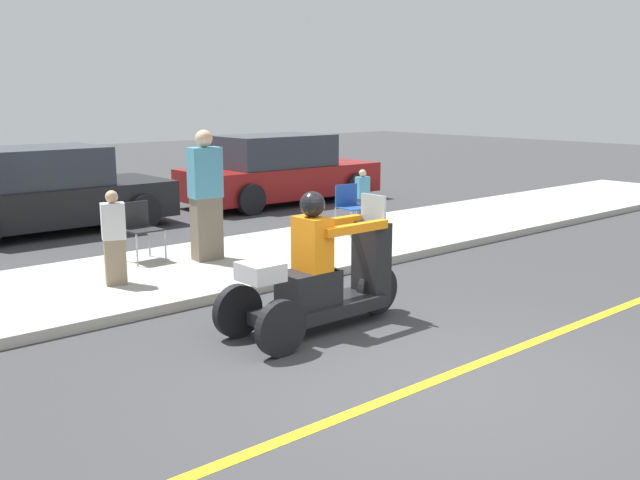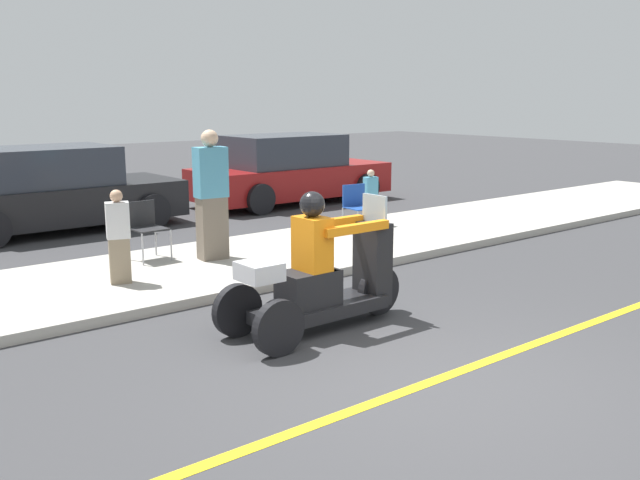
{
  "view_description": "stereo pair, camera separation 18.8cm",
  "coord_description": "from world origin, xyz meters",
  "px_view_note": "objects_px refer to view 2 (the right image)",
  "views": [
    {
      "loc": [
        -4.52,
        -3.73,
        2.42
      ],
      "look_at": [
        0.12,
        1.69,
        0.96
      ],
      "focal_mm": 40.0,
      "sensor_mm": 36.0,
      "label": 1
    },
    {
      "loc": [
        -4.38,
        -3.85,
        2.42
      ],
      "look_at": [
        0.12,
        1.69,
        0.96
      ],
      "focal_mm": 40.0,
      "sensor_mm": 36.0,
      "label": 2
    }
  ],
  "objects_px": {
    "spectator_by_tree": "(370,198)",
    "folding_chair_curbside": "(358,204)",
    "spectator_end_of_line": "(119,238)",
    "parked_car_lot_center": "(289,171)",
    "motorcycle_trike": "(321,281)",
    "spectator_with_child": "(211,197)",
    "parked_car_lot_right": "(52,191)",
    "folding_chair_set_back": "(145,224)"
  },
  "relations": [
    {
      "from": "spectator_by_tree",
      "to": "folding_chair_curbside",
      "type": "xyz_separation_m",
      "value": [
        -0.73,
        -0.46,
        0.03
      ]
    },
    {
      "from": "spectator_with_child",
      "to": "parked_car_lot_right",
      "type": "distance_m",
      "value": 4.3
    },
    {
      "from": "parked_car_lot_right",
      "to": "motorcycle_trike",
      "type": "bearing_deg",
      "value": -88.01
    },
    {
      "from": "spectator_end_of_line",
      "to": "parked_car_lot_center",
      "type": "distance_m",
      "value": 7.62
    },
    {
      "from": "spectator_end_of_line",
      "to": "parked_car_lot_center",
      "type": "relative_size",
      "value": 0.26
    },
    {
      "from": "spectator_with_child",
      "to": "parked_car_lot_center",
      "type": "xyz_separation_m",
      "value": [
        4.47,
        4.2,
        -0.28
      ]
    },
    {
      "from": "motorcycle_trike",
      "to": "spectator_with_child",
      "type": "bearing_deg",
      "value": 80.17
    },
    {
      "from": "spectator_with_child",
      "to": "parked_car_lot_right",
      "type": "relative_size",
      "value": 0.42
    },
    {
      "from": "parked_car_lot_right",
      "to": "parked_car_lot_center",
      "type": "bearing_deg",
      "value": -0.21
    },
    {
      "from": "spectator_end_of_line",
      "to": "parked_car_lot_center",
      "type": "bearing_deg",
      "value": 37.44
    },
    {
      "from": "parked_car_lot_center",
      "to": "spectator_end_of_line",
      "type": "bearing_deg",
      "value": -142.56
    },
    {
      "from": "motorcycle_trike",
      "to": "parked_car_lot_right",
      "type": "distance_m",
      "value": 7.32
    },
    {
      "from": "spectator_end_of_line",
      "to": "spectator_with_child",
      "type": "xyz_separation_m",
      "value": [
        1.58,
        0.44,
        0.32
      ]
    },
    {
      "from": "spectator_by_tree",
      "to": "folding_chair_set_back",
      "type": "relative_size",
      "value": 1.21
    },
    {
      "from": "spectator_end_of_line",
      "to": "folding_chair_curbside",
      "type": "relative_size",
      "value": 1.42
    },
    {
      "from": "motorcycle_trike",
      "to": "spectator_with_child",
      "type": "height_order",
      "value": "spectator_with_child"
    },
    {
      "from": "folding_chair_curbside",
      "to": "parked_car_lot_right",
      "type": "distance_m",
      "value": 5.5
    },
    {
      "from": "spectator_end_of_line",
      "to": "folding_chair_set_back",
      "type": "xyz_separation_m",
      "value": [
        0.83,
        1.01,
        -0.06
      ]
    },
    {
      "from": "motorcycle_trike",
      "to": "spectator_by_tree",
      "type": "bearing_deg",
      "value": 41.62
    },
    {
      "from": "spectator_end_of_line",
      "to": "parked_car_lot_center",
      "type": "height_order",
      "value": "parked_car_lot_center"
    },
    {
      "from": "motorcycle_trike",
      "to": "folding_chair_curbside",
      "type": "relative_size",
      "value": 2.66
    },
    {
      "from": "parked_car_lot_right",
      "to": "parked_car_lot_center",
      "type": "distance_m",
      "value": 5.26
    },
    {
      "from": "motorcycle_trike",
      "to": "spectator_end_of_line",
      "type": "xyz_separation_m",
      "value": [
        -1.04,
        2.66,
        0.16
      ]
    },
    {
      "from": "motorcycle_trike",
      "to": "parked_car_lot_center",
      "type": "relative_size",
      "value": 0.48
    },
    {
      "from": "parked_car_lot_right",
      "to": "folding_chair_set_back",
      "type": "bearing_deg",
      "value": -89.3
    },
    {
      "from": "motorcycle_trike",
      "to": "folding_chair_curbside",
      "type": "height_order",
      "value": "motorcycle_trike"
    },
    {
      "from": "motorcycle_trike",
      "to": "spectator_end_of_line",
      "type": "distance_m",
      "value": 2.86
    },
    {
      "from": "spectator_with_child",
      "to": "folding_chair_set_back",
      "type": "bearing_deg",
      "value": 142.25
    },
    {
      "from": "spectator_end_of_line",
      "to": "spectator_with_child",
      "type": "bearing_deg",
      "value": 15.45
    },
    {
      "from": "spectator_by_tree",
      "to": "folding_chair_curbside",
      "type": "bearing_deg",
      "value": -147.37
    },
    {
      "from": "parked_car_lot_right",
      "to": "folding_chair_curbside",
      "type": "bearing_deg",
      "value": -48.57
    },
    {
      "from": "spectator_with_child",
      "to": "folding_chair_curbside",
      "type": "relative_size",
      "value": 2.22
    },
    {
      "from": "motorcycle_trike",
      "to": "folding_chair_curbside",
      "type": "bearing_deg",
      "value": 43.28
    },
    {
      "from": "spectator_by_tree",
      "to": "folding_chair_curbside",
      "type": "height_order",
      "value": "spectator_by_tree"
    },
    {
      "from": "spectator_end_of_line",
      "to": "folding_chair_curbside",
      "type": "xyz_separation_m",
      "value": [
        4.43,
        0.53,
        -0.06
      ]
    },
    {
      "from": "spectator_with_child",
      "to": "parked_car_lot_right",
      "type": "height_order",
      "value": "spectator_with_child"
    },
    {
      "from": "folding_chair_curbside",
      "to": "parked_car_lot_center",
      "type": "xyz_separation_m",
      "value": [
        1.62,
        4.11,
        0.1
      ]
    },
    {
      "from": "parked_car_lot_center",
      "to": "parked_car_lot_right",
      "type": "bearing_deg",
      "value": 179.79
    },
    {
      "from": "spectator_end_of_line",
      "to": "spectator_by_tree",
      "type": "bearing_deg",
      "value": 10.89
    },
    {
      "from": "spectator_end_of_line",
      "to": "parked_car_lot_right",
      "type": "distance_m",
      "value": 4.72
    },
    {
      "from": "spectator_with_child",
      "to": "spectator_by_tree",
      "type": "bearing_deg",
      "value": 8.83
    },
    {
      "from": "folding_chair_set_back",
      "to": "parked_car_lot_right",
      "type": "bearing_deg",
      "value": 90.7
    }
  ]
}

